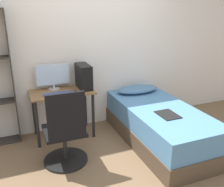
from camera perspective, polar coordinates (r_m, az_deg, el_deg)
The scene contains 11 objects.
ground_plane at distance 3.18m, azimuth 3.42°, elevation -17.55°, with size 14.00×14.00×0.00m, color brown.
wall_back at distance 4.00m, azimuth -5.51°, elevation 9.78°, with size 8.00×0.05×2.50m.
desk at distance 3.78m, azimuth -11.27°, elevation -1.44°, with size 0.91×0.53×0.72m.
office_chair at distance 3.17m, azimuth -10.61°, elevation -9.83°, with size 0.56×0.56×1.01m.
bed at distance 3.73m, azimuth 10.67°, elevation -7.03°, with size 0.92×1.93×0.55m.
pillow at distance 4.17m, azimuth 5.81°, elevation 0.98°, with size 0.70×0.36×0.11m.
magazine at distance 3.38m, azimuth 12.62°, elevation -4.73°, with size 0.24×0.32×0.01m.
monitor at distance 3.82m, azimuth -13.34°, elevation 3.97°, with size 0.50×0.17×0.38m.
keyboard at distance 3.62m, azimuth -12.21°, elevation -0.00°, with size 0.40×0.11×0.02m.
pc_tower at distance 3.80m, azimuth -6.50°, elevation 3.91°, with size 0.17×0.40×0.36m.
mouse at distance 3.67m, azimuth -8.34°, elevation 0.48°, with size 0.06×0.09×0.02m.
Camera 1 is at (-1.12, -2.29, 1.90)m, focal length 40.00 mm.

